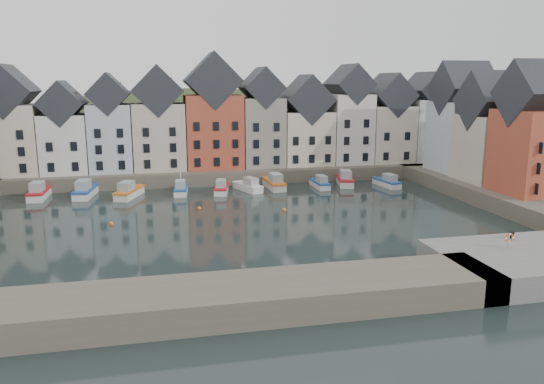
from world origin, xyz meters
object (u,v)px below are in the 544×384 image
object	(u,v)px
boat_a	(39,193)
mooring_bollard	(512,235)
boat_d	(181,189)
life_ring_post	(509,238)

from	to	relation	value
boat_a	mooring_bollard	bearing A→B (deg)	-36.90
boat_d	life_ring_post	distance (m)	44.50
boat_a	life_ring_post	size ratio (longest dim) A/B	5.20
boat_d	mooring_bollard	world-z (taller)	boat_d
mooring_bollard	life_ring_post	bearing A→B (deg)	-130.65
boat_d	life_ring_post	world-z (taller)	boat_d
mooring_bollard	boat_a	bearing A→B (deg)	142.02
boat_a	life_ring_post	world-z (taller)	life_ring_post
boat_a	life_ring_post	bearing A→B (deg)	-40.05
boat_d	mooring_bollard	distance (m)	43.74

